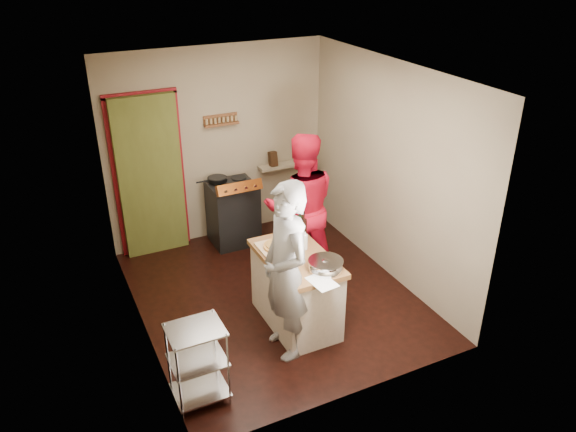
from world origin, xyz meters
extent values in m
plane|color=black|center=(0.00, 0.00, 0.00)|extent=(3.50, 3.50, 0.00)
cube|color=gray|center=(0.00, 1.75, 1.30)|extent=(3.00, 0.04, 2.60)
cube|color=#565B23|center=(-0.95, 1.80, 1.05)|extent=(0.80, 0.40, 2.10)
cube|color=maroon|center=(-1.37, 1.73, 1.05)|extent=(0.06, 0.06, 2.10)
cube|color=maroon|center=(-0.53, 1.73, 1.05)|extent=(0.06, 0.06, 2.10)
cube|color=maroon|center=(-0.95, 1.73, 2.10)|extent=(0.90, 0.06, 0.06)
cube|color=brown|center=(0.05, 1.70, 1.60)|extent=(0.46, 0.09, 0.03)
cube|color=brown|center=(0.05, 1.74, 1.66)|extent=(0.46, 0.02, 0.12)
cube|color=olive|center=(0.05, 1.70, 1.66)|extent=(0.42, 0.04, 0.07)
cube|color=gray|center=(0.95, 1.65, 0.90)|extent=(0.80, 0.18, 0.04)
cube|color=black|center=(0.75, 1.65, 1.02)|extent=(0.10, 0.14, 0.22)
cube|color=gray|center=(-1.50, 0.00, 1.30)|extent=(0.04, 3.50, 2.60)
cube|color=gray|center=(1.50, 0.00, 1.30)|extent=(0.04, 3.50, 2.60)
cube|color=white|center=(0.00, 0.00, 2.61)|extent=(3.00, 3.50, 0.02)
cube|color=black|center=(0.05, 1.43, 0.40)|extent=(0.60, 0.55, 0.80)
cube|color=black|center=(0.05, 1.43, 0.83)|extent=(0.60, 0.55, 0.06)
cube|color=#8C4514|center=(0.05, 1.15, 0.92)|extent=(0.60, 0.15, 0.17)
cylinder|color=black|center=(-0.10, 1.56, 0.91)|extent=(0.26, 0.26, 0.05)
cylinder|color=silver|center=(-1.50, -1.38, 0.40)|extent=(0.02, 0.02, 0.80)
cylinder|color=silver|center=(-1.06, -1.38, 0.40)|extent=(0.02, 0.02, 0.80)
cylinder|color=silver|center=(-1.50, -1.02, 0.40)|extent=(0.02, 0.02, 0.80)
cylinder|color=silver|center=(-1.06, -1.02, 0.40)|extent=(0.02, 0.02, 0.80)
cube|color=silver|center=(-1.28, -1.20, 0.10)|extent=(0.48, 0.40, 0.02)
cube|color=silver|center=(-1.28, -1.20, 0.45)|extent=(0.48, 0.40, 0.02)
cube|color=silver|center=(-1.28, -1.20, 0.78)|extent=(0.48, 0.40, 0.02)
cube|color=beige|center=(0.01, -0.55, 0.39)|extent=(0.60, 1.05, 0.78)
cube|color=brown|center=(0.01, -0.55, 0.80)|extent=(0.65, 1.10, 0.05)
cube|color=#E7BD8D|center=(-0.09, -0.35, 0.84)|extent=(0.40, 0.40, 0.02)
cylinder|color=#CE8640|center=(-0.09, -0.35, 0.87)|extent=(0.32, 0.32, 0.02)
ellipsoid|color=silver|center=(0.15, -0.92, 0.89)|extent=(0.35, 0.35, 0.11)
cylinder|color=white|center=(0.12, -0.15, 0.97)|extent=(0.12, 0.12, 0.28)
cylinder|color=silver|center=(0.15, -0.46, 0.92)|extent=(0.06, 0.06, 0.17)
cube|color=white|center=(0.01, -1.10, 0.83)|extent=(0.24, 0.32, 0.00)
cylinder|color=black|center=(0.25, -0.15, 0.99)|extent=(0.08, 0.08, 0.31)
cylinder|color=black|center=(0.25, -0.23, 0.99)|extent=(0.08, 0.08, 0.31)
cylinder|color=black|center=(0.21, -0.24, 0.99)|extent=(0.08, 0.08, 0.31)
imported|color=silver|center=(-0.28, -0.90, 0.92)|extent=(0.45, 0.68, 1.84)
imported|color=red|center=(0.51, 0.31, 0.91)|extent=(1.04, 0.91, 1.82)
camera|label=1|loc=(-2.23, -5.00, 3.79)|focal=35.00mm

